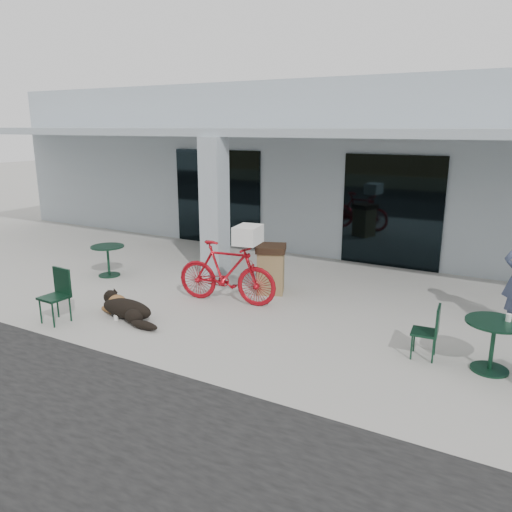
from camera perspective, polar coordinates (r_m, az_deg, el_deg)
The scene contains 16 objects.
ground at distance 9.04m, azimuth -4.77°, elevation -7.12°, with size 80.00×80.00×0.00m, color #A2A199.
building at distance 16.18m, azimuth 12.34°, elevation 10.41°, with size 22.00×7.00×4.50m, color #A4B1B9.
storefront_glass_left at distance 14.45m, azimuth -4.43°, elevation 6.65°, with size 2.80×0.06×2.70m, color black.
storefront_glass_right at distance 12.43m, azimuth 15.23°, elevation 4.89°, with size 2.40×0.06×2.70m, color black.
column at distance 11.29m, azimuth -4.76°, elevation 5.49°, with size 0.50×0.50×3.12m, color #A4B1B9.
overhang at distance 11.55m, azimuth 5.17°, elevation 13.91°, with size 22.00×2.80×0.18m, color #A4B1B9.
bicycle at distance 9.63m, azimuth -3.39°, elevation -1.89°, with size 0.57×2.02×1.22m, color #A80D18.
laundry_basket at distance 9.27m, azimuth -0.92°, elevation 2.44°, with size 0.57×0.43×0.34m, color white.
dog at distance 9.22m, azimuth -14.55°, elevation -5.74°, with size 1.24×0.41×0.41m, color black, non-canonical shape.
cup_near_dog at distance 9.26m, azimuth -15.71°, elevation -6.78°, with size 0.08×0.08×0.10m, color white.
cafe_table_near at distance 11.91m, azimuth -16.52°, elevation -0.54°, with size 0.75×0.75×0.70m, color #133826, non-canonical shape.
cafe_chair_near at distance 9.36m, azimuth -22.09°, elevation -4.33°, with size 0.43×0.47×0.95m, color #133826, non-canonical shape.
cafe_table_far at distance 7.79m, azimuth 25.39°, elevation -9.29°, with size 0.79×0.79×0.74m, color #133826, non-canonical shape.
cafe_chair_far_b at distance 7.83m, azimuth 18.71°, elevation -8.17°, with size 0.37×0.41×0.82m, color #133826, non-canonical shape.
cup_on_table at distance 7.72m, azimuth 26.91°, elevation -6.30°, with size 0.08×0.08×0.10m, color white.
trash_receptacle at distance 10.24m, azimuth 1.72°, elevation -1.49°, with size 0.59×0.59×1.00m, color olive, non-canonical shape.
Camera 1 is at (4.73, -6.94, 3.33)m, focal length 35.00 mm.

